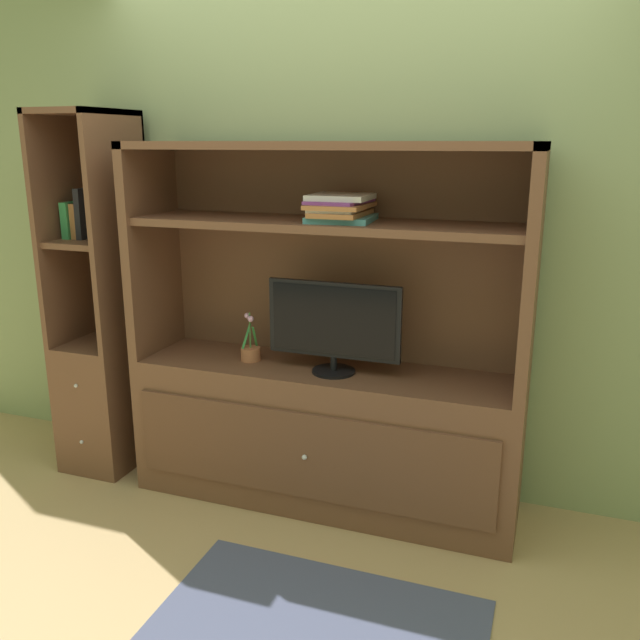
# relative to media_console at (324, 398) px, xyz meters

# --- Properties ---
(ground_plane) EXTENTS (8.00, 8.00, 0.00)m
(ground_plane) POSITION_rel_media_console_xyz_m (0.00, -0.41, -0.54)
(ground_plane) COLOR tan
(painted_rear_wall) EXTENTS (6.00, 0.10, 2.80)m
(painted_rear_wall) POSITION_rel_media_console_xyz_m (0.00, 0.34, 0.86)
(painted_rear_wall) COLOR #8C9E6B
(painted_rear_wall) RESTS_ON ground_plane
(media_console) EXTENTS (1.88, 0.51, 1.75)m
(media_console) POSITION_rel_media_console_xyz_m (0.00, 0.00, 0.00)
(media_console) COLOR brown
(media_console) RESTS_ON ground_plane
(tv_monitor) EXTENTS (0.63, 0.20, 0.43)m
(tv_monitor) POSITION_rel_media_console_xyz_m (0.07, -0.05, 0.39)
(tv_monitor) COLOR black
(tv_monitor) RESTS_ON media_console
(potted_plant) EXTENTS (0.10, 0.10, 0.24)m
(potted_plant) POSITION_rel_media_console_xyz_m (-0.38, -0.02, 0.20)
(potted_plant) COLOR #B26642
(potted_plant) RESTS_ON media_console
(magazine_stack) EXTENTS (0.30, 0.35, 0.12)m
(magazine_stack) POSITION_rel_media_console_xyz_m (0.08, -0.01, 0.92)
(magazine_stack) COLOR teal
(magazine_stack) RESTS_ON media_console
(bookshelf_tall) EXTENTS (0.37, 0.49, 1.90)m
(bookshelf_tall) POSITION_rel_media_console_xyz_m (-1.27, 0.00, 0.10)
(bookshelf_tall) COLOR brown
(bookshelf_tall) RESTS_ON ground_plane
(upright_book_row) EXTENTS (0.12, 0.17, 0.26)m
(upright_book_row) POSITION_rel_media_console_xyz_m (-1.34, -0.01, 0.82)
(upright_book_row) COLOR #338C4C
(upright_book_row) RESTS_ON bookshelf_tall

